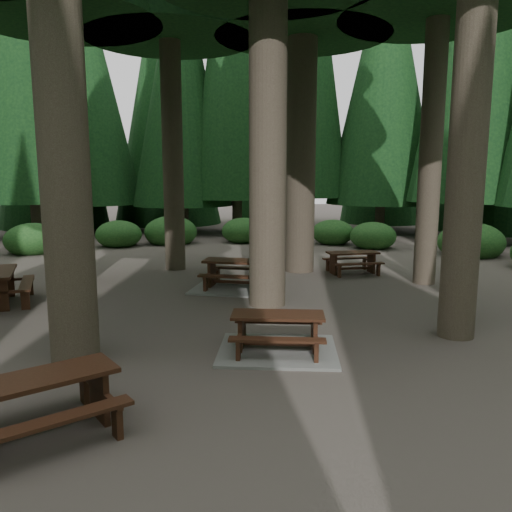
{
  "coord_description": "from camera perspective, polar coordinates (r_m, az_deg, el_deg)",
  "views": [
    {
      "loc": [
        -0.82,
        -11.03,
        3.0
      ],
      "look_at": [
        0.58,
        0.55,
        1.1
      ],
      "focal_mm": 35.0,
      "sensor_mm": 36.0,
      "label": 1
    }
  ],
  "objects": [
    {
      "name": "picnic_table_a",
      "position": [
        8.64,
        2.49,
        -9.55
      ],
      "size": [
        2.27,
        1.99,
        0.68
      ],
      "rotation": [
        0.0,
        0.0,
        -0.18
      ],
      "color": "gray",
      "rests_on": "ground"
    },
    {
      "name": "picnic_table_c",
      "position": [
        13.28,
        -2.09,
        -2.65
      ],
      "size": [
        2.76,
        2.5,
        0.78
      ],
      "rotation": [
        0.0,
        0.0,
        -0.31
      ],
      "color": "gray",
      "rests_on": "ground"
    },
    {
      "name": "picnic_table_d",
      "position": [
        15.6,
        10.98,
        -0.35
      ],
      "size": [
        1.63,
        1.35,
        0.67
      ],
      "rotation": [
        0.0,
        0.0,
        0.07
      ],
      "color": "#341D0F",
      "rests_on": "ground"
    },
    {
      "name": "shrub_ring",
      "position": [
        12.16,
        0.48,
        -3.09
      ],
      "size": [
        23.86,
        24.64,
        1.49
      ],
      "color": "#1B501E",
      "rests_on": "ground"
    },
    {
      "name": "picnic_table_e",
      "position": [
        6.44,
        -23.41,
        -14.51
      ],
      "size": [
        2.15,
        2.03,
        0.73
      ],
      "rotation": [
        0.0,
        0.0,
        0.53
      ],
      "color": "#341D0F",
      "rests_on": "ground"
    },
    {
      "name": "ground",
      "position": [
        11.46,
        -2.56,
        -5.93
      ],
      "size": [
        80.0,
        80.0,
        0.0
      ],
      "primitive_type": "plane",
      "color": "#514842",
      "rests_on": "ground"
    }
  ]
}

